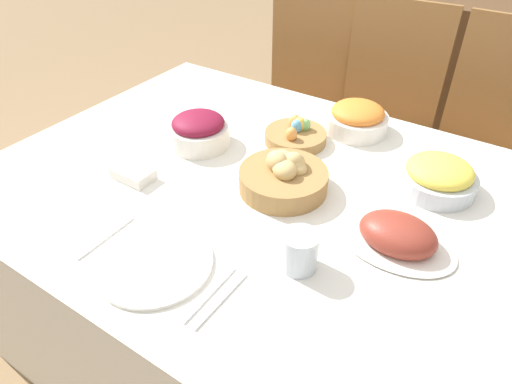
# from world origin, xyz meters

# --- Properties ---
(ground_plane) EXTENTS (12.00, 12.00, 0.00)m
(ground_plane) POSITION_xyz_m (0.00, 0.00, 0.00)
(ground_plane) COLOR #937551
(dining_table) EXTENTS (1.59, 1.16, 0.73)m
(dining_table) POSITION_xyz_m (0.00, 0.00, 0.36)
(dining_table) COLOR silver
(dining_table) RESTS_ON ground
(chair_far_left) EXTENTS (0.43, 0.43, 1.01)m
(chair_far_left) POSITION_xyz_m (-0.41, 0.93, 0.53)
(chair_far_left) COLOR olive
(chair_far_left) RESTS_ON ground
(chair_far_right) EXTENTS (0.43, 0.43, 1.01)m
(chair_far_right) POSITION_xyz_m (0.44, 0.93, 0.53)
(chair_far_right) COLOR olive
(chair_far_right) RESTS_ON ground
(chair_far_center) EXTENTS (0.45, 0.45, 1.01)m
(chair_far_center) POSITION_xyz_m (-0.00, 0.93, 0.53)
(chair_far_center) COLOR olive
(chair_far_center) RESTS_ON ground
(sideboard) EXTENTS (1.43, 0.44, 0.86)m
(sideboard) POSITION_xyz_m (-0.14, 1.78, 0.43)
(sideboard) COLOR brown
(sideboard) RESTS_ON ground
(bread_basket) EXTENTS (0.24, 0.24, 0.11)m
(bread_basket) POSITION_xyz_m (0.04, 0.01, 0.77)
(bread_basket) COLOR #9E7542
(bread_basket) RESTS_ON dining_table
(egg_basket) EXTENTS (0.20, 0.20, 0.08)m
(egg_basket) POSITION_xyz_m (-0.06, 0.25, 0.75)
(egg_basket) COLOR #9E7542
(egg_basket) RESTS_ON dining_table
(ham_platter) EXTENTS (0.28, 0.20, 0.08)m
(ham_platter) POSITION_xyz_m (0.38, -0.03, 0.76)
(ham_platter) COLOR silver
(ham_platter) RESTS_ON dining_table
(pineapple_bowl) EXTENTS (0.21, 0.21, 0.09)m
(pineapple_bowl) POSITION_xyz_m (0.39, 0.24, 0.77)
(pineapple_bowl) COLOR silver
(pineapple_bowl) RESTS_ON dining_table
(beet_salad_bowl) EXTENTS (0.19, 0.19, 0.10)m
(beet_salad_bowl) POSITION_xyz_m (-0.30, 0.07, 0.78)
(beet_salad_bowl) COLOR silver
(beet_salad_bowl) RESTS_ON dining_table
(carrot_bowl) EXTENTS (0.20, 0.20, 0.10)m
(carrot_bowl) POSITION_xyz_m (0.08, 0.42, 0.78)
(carrot_bowl) COLOR silver
(carrot_bowl) RESTS_ON dining_table
(dinner_plate) EXTENTS (0.27, 0.27, 0.01)m
(dinner_plate) POSITION_xyz_m (-0.05, -0.40, 0.73)
(dinner_plate) COLOR silver
(dinner_plate) RESTS_ON dining_table
(fork) EXTENTS (0.01, 0.18, 0.00)m
(fork) POSITION_xyz_m (-0.21, -0.40, 0.73)
(fork) COLOR silver
(fork) RESTS_ON dining_table
(knife) EXTENTS (0.01, 0.18, 0.00)m
(knife) POSITION_xyz_m (0.10, -0.40, 0.73)
(knife) COLOR silver
(knife) RESTS_ON dining_table
(spoon) EXTENTS (0.01, 0.18, 0.00)m
(spoon) POSITION_xyz_m (0.13, -0.40, 0.73)
(spoon) COLOR silver
(spoon) RESTS_ON dining_table
(drinking_cup) EXTENTS (0.08, 0.08, 0.09)m
(drinking_cup) POSITION_xyz_m (0.22, -0.22, 0.78)
(drinking_cup) COLOR silver
(drinking_cup) RESTS_ON dining_table
(butter_dish) EXTENTS (0.12, 0.07, 0.03)m
(butter_dish) POSITION_xyz_m (-0.34, -0.18, 0.75)
(butter_dish) COLOR silver
(butter_dish) RESTS_ON dining_table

